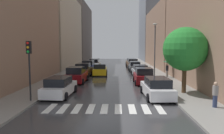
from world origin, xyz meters
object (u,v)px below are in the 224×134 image
Objects in this scene: pedestrian_near_tree at (215,94)px; lamp_post_right at (155,46)px; parked_car_right_fifth at (132,64)px; traffic_light_left_corner at (29,57)px; parked_car_left_third at (83,70)px; parked_car_left_fifth at (94,63)px; taxi_midroad at (100,70)px; street_tree_right at (185,49)px; parked_car_left_second at (76,75)px; parked_car_right_sixth at (131,62)px; parked_car_right_second at (144,76)px; parked_car_right_nearest at (157,88)px; parked_car_right_third at (140,71)px; parked_car_right_fourth at (135,66)px; pedestrian_foreground at (167,65)px; parked_car_left_fourth at (88,66)px; parked_car_left_nearest at (59,87)px.

lamp_post_right is (-1.59, 13.26, 3.07)m from pedestrian_near_tree.
traffic_light_left_corner reaches higher than parked_car_right_fifth.
pedestrian_near_tree reaches higher than parked_car_left_third.
taxi_midroad reaches higher than parked_car_left_fifth.
street_tree_right reaches higher than pedestrian_near_tree.
parked_car_left_second is at bearing -162.03° from lamp_post_right.
parked_car_right_sixth is 20.47m from lamp_post_right.
parked_car_left_fifth is at bearing 112.91° from street_tree_right.
parked_car_right_second is 0.74× the size of street_tree_right.
parked_car_right_nearest is (7.79, -6.98, -0.08)m from parked_car_left_second.
parked_car_left_third is 1.17× the size of parked_car_right_third.
parked_car_right_sixth is 0.60× the size of lamp_post_right.
parked_car_right_fourth is 1.09× the size of taxi_midroad.
parked_car_left_second is 0.76× the size of street_tree_right.
parked_car_right_third is 17.34m from traffic_light_left_corner.
taxi_midroad is 19.00m from pedestrian_near_tree.
parked_car_right_third is (-0.01, 12.44, -0.02)m from parked_car_right_nearest.
pedestrian_near_tree reaches higher than parked_car_right_fourth.
parked_car_left_second is 1.04× the size of parked_car_right_second.
parked_car_right_second is 5.56m from pedestrian_foreground.
parked_car_left_fifth is at bearing 121.17° from lamp_post_right.
pedestrian_foreground reaches higher than parked_car_right_sixth.
parked_car_left_third is at bearing 30.77° from pedestrian_foreground.
parked_car_right_second is at bearing 177.37° from parked_car_right_fifth.
traffic_light_left_corner is (-9.19, -8.24, 2.47)m from parked_car_right_second.
parked_car_right_second is at bearing 41.88° from traffic_light_left_corner.
lamp_post_right is (9.49, -8.49, 3.27)m from parked_car_left_fourth.
parked_car_left_fifth is at bearing 1.31° from parked_car_left_third.
parked_car_left_fifth is 1.08× the size of parked_car_right_second.
street_tree_right reaches higher than parked_car_right_fourth.
parked_car_right_sixth is (0.15, 23.77, -0.10)m from parked_car_right_second.
parked_car_right_fourth is 2.90× the size of pedestrian_near_tree.
parked_car_right_fifth reaches higher than parked_car_left_nearest.
taxi_midroad is at bearing -16.27° from parked_car_left_second.
parked_car_left_third is 1.01× the size of parked_car_right_nearest.
parked_car_left_nearest is 0.99× the size of parked_car_right_fifth.
street_tree_right reaches higher than parked_car_left_fourth.
parked_car_right_nearest is at bearing 11.17° from traffic_light_left_corner.
parked_car_left_fifth is 26.40m from street_tree_right.
traffic_light_left_corner is at bearing 144.51° from parked_car_right_third.
parked_car_right_nearest is at bearing 69.57° from pedestrian_near_tree.
lamp_post_right is at bearing 58.50° from pedestrian_foreground.
parked_car_left_second is 1.03× the size of parked_car_right_third.
parked_car_right_nearest is 23.92m from parked_car_right_fifth.
street_tree_right is (2.61, -28.99, 3.11)m from parked_car_right_sixth.
parked_car_left_fifth is 2.19× the size of pedestrian_foreground.
lamp_post_right is at bearing 47.19° from traffic_light_left_corner.
pedestrian_foreground is 0.30× the size of lamp_post_right.
pedestrian_near_tree is at bearing -150.89° from parked_car_left_fourth.
parked_car_right_fifth is at bearing -31.65° from parked_car_left_third.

